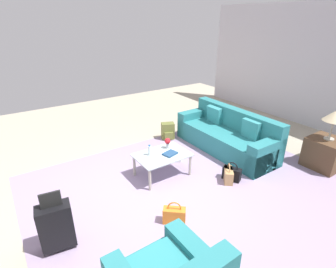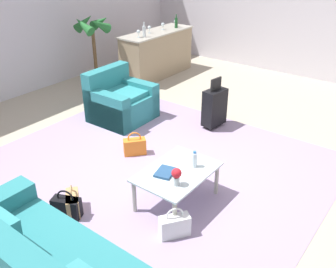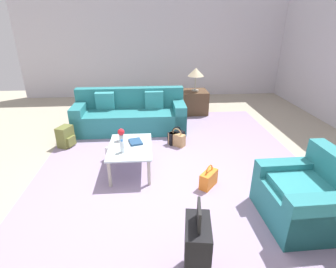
# 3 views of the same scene
# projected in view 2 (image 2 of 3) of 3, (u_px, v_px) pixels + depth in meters

# --- Properties ---
(ground_plane) EXTENTS (12.00, 12.00, 0.00)m
(ground_plane) POSITION_uv_depth(u_px,v_px,m) (164.00, 173.00, 5.02)
(ground_plane) COLOR #A89E89
(wall_right) EXTENTS (0.12, 8.00, 3.10)m
(wall_right) POSITION_uv_depth(u_px,v_px,m) (311.00, 5.00, 7.86)
(wall_right) COLOR silver
(wall_right) RESTS_ON ground
(area_rug) EXTENTS (5.20, 4.40, 0.01)m
(area_rug) POSITION_uv_depth(u_px,v_px,m) (122.00, 188.00, 4.70)
(area_rug) COLOR #9984A3
(area_rug) RESTS_ON ground
(armchair) EXTENTS (0.96, 0.90, 0.86)m
(armchair) POSITION_uv_depth(u_px,v_px,m) (119.00, 102.00, 6.41)
(armchair) COLOR teal
(armchair) RESTS_ON ground
(coffee_table) EXTENTS (0.96, 0.67, 0.44)m
(coffee_table) POSITION_uv_depth(u_px,v_px,m) (177.00, 175.00, 4.30)
(coffee_table) COLOR silver
(coffee_table) RESTS_ON ground
(water_bottle) EXTENTS (0.06, 0.06, 0.20)m
(water_bottle) POSITION_uv_depth(u_px,v_px,m) (194.00, 160.00, 4.31)
(water_bottle) COLOR silver
(water_bottle) RESTS_ON coffee_table
(coffee_table_book) EXTENTS (0.28, 0.24, 0.03)m
(coffee_table_book) POSITION_uv_depth(u_px,v_px,m) (165.00, 172.00, 4.22)
(coffee_table_book) COLOR navy
(coffee_table_book) RESTS_ON coffee_table
(flower_vase) EXTENTS (0.11, 0.11, 0.21)m
(flower_vase) POSITION_uv_depth(u_px,v_px,m) (176.00, 175.00, 3.98)
(flower_vase) COLOR #B2B7BC
(flower_vase) RESTS_ON coffee_table
(bar_console) EXTENTS (1.90, 0.63, 0.99)m
(bar_console) POSITION_uv_depth(u_px,v_px,m) (157.00, 53.00, 8.36)
(bar_console) COLOR #937F60
(bar_console) RESTS_ON ground
(wine_glass_leftmost) EXTENTS (0.08, 0.08, 0.15)m
(wine_glass_leftmost) POSITION_uv_depth(u_px,v_px,m) (139.00, 32.00, 7.60)
(wine_glass_leftmost) COLOR silver
(wine_glass_leftmost) RESTS_ON bar_console
(wine_glass_left_of_centre) EXTENTS (0.08, 0.08, 0.15)m
(wine_glass_left_of_centre) POSITION_uv_depth(u_px,v_px,m) (149.00, 28.00, 7.95)
(wine_glass_left_of_centre) COLOR silver
(wine_glass_left_of_centre) RESTS_ON bar_console
(wine_glass_right_of_centre) EXTENTS (0.08, 0.08, 0.15)m
(wine_glass_right_of_centre) POSITION_uv_depth(u_px,v_px,m) (163.00, 25.00, 8.24)
(wine_glass_right_of_centre) COLOR silver
(wine_glass_right_of_centre) RESTS_ON bar_console
(wine_glass_rightmost) EXTENTS (0.08, 0.08, 0.15)m
(wine_glass_rightmost) POSITION_uv_depth(u_px,v_px,m) (175.00, 22.00, 8.53)
(wine_glass_rightmost) COLOR silver
(wine_glass_rightmost) RESTS_ON bar_console
(wine_bottle_clear) EXTENTS (0.07, 0.07, 0.30)m
(wine_bottle_clear) POSITION_uv_depth(u_px,v_px,m) (144.00, 31.00, 7.63)
(wine_bottle_clear) COLOR silver
(wine_bottle_clear) RESTS_ON bar_console
(wine_bottle_green) EXTENTS (0.07, 0.07, 0.30)m
(wine_bottle_green) POSITION_uv_depth(u_px,v_px,m) (176.00, 23.00, 8.41)
(wine_bottle_green) COLOR #194C23
(wine_bottle_green) RESTS_ON bar_console
(suitcase_black) EXTENTS (0.43, 0.28, 0.85)m
(suitcase_black) POSITION_uv_depth(u_px,v_px,m) (214.00, 107.00, 6.09)
(suitcase_black) COLOR black
(suitcase_black) RESTS_ON ground
(handbag_tan) EXTENTS (0.31, 0.34, 0.36)m
(handbag_tan) POSITION_uv_depth(u_px,v_px,m) (73.00, 203.00, 4.25)
(handbag_tan) COLOR tan
(handbag_tan) RESTS_ON ground
(handbag_white) EXTENTS (0.34, 0.30, 0.36)m
(handbag_white) POSITION_uv_depth(u_px,v_px,m) (175.00, 225.00, 3.91)
(handbag_white) COLOR white
(handbag_white) RESTS_ON ground
(handbag_black) EXTENTS (0.26, 0.35, 0.36)m
(handbag_black) POSITION_uv_depth(u_px,v_px,m) (67.00, 207.00, 4.18)
(handbag_black) COLOR black
(handbag_black) RESTS_ON ground
(handbag_orange) EXTENTS (0.33, 0.31, 0.36)m
(handbag_orange) POSITION_uv_depth(u_px,v_px,m) (135.00, 146.00, 5.40)
(handbag_orange) COLOR orange
(handbag_orange) RESTS_ON ground
(potted_palm) EXTENTS (0.64, 0.64, 1.49)m
(potted_palm) POSITION_uv_depth(u_px,v_px,m) (94.00, 46.00, 7.61)
(potted_palm) COLOR #BCB299
(potted_palm) RESTS_ON ground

